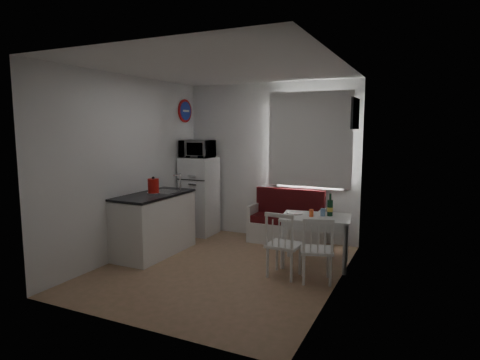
% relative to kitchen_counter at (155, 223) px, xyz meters
% --- Properties ---
extents(floor, '(3.00, 3.50, 0.02)m').
position_rel_kitchen_counter_xyz_m(floor, '(1.20, -0.16, -0.46)').
color(floor, '#8F714C').
rests_on(floor, ground).
extents(ceiling, '(3.00, 3.50, 0.02)m').
position_rel_kitchen_counter_xyz_m(ceiling, '(1.20, -0.16, 2.14)').
color(ceiling, white).
rests_on(ceiling, wall_back).
extents(wall_back, '(3.00, 0.02, 2.60)m').
position_rel_kitchen_counter_xyz_m(wall_back, '(1.20, 1.59, 0.84)').
color(wall_back, white).
rests_on(wall_back, floor).
extents(wall_front, '(3.00, 0.02, 2.60)m').
position_rel_kitchen_counter_xyz_m(wall_front, '(1.20, -1.91, 0.84)').
color(wall_front, white).
rests_on(wall_front, floor).
extents(wall_left, '(0.02, 3.50, 2.60)m').
position_rel_kitchen_counter_xyz_m(wall_left, '(-0.30, -0.16, 0.84)').
color(wall_left, white).
rests_on(wall_left, floor).
extents(wall_right, '(0.02, 3.50, 2.60)m').
position_rel_kitchen_counter_xyz_m(wall_right, '(2.70, -0.16, 0.84)').
color(wall_right, white).
rests_on(wall_right, floor).
extents(window, '(1.22, 0.06, 1.47)m').
position_rel_kitchen_counter_xyz_m(window, '(1.90, 1.56, 1.17)').
color(window, white).
rests_on(window, wall_back).
extents(curtain, '(1.35, 0.02, 1.50)m').
position_rel_kitchen_counter_xyz_m(curtain, '(1.90, 1.49, 1.22)').
color(curtain, white).
rests_on(curtain, wall_back).
extents(kitchen_counter, '(0.62, 1.32, 1.16)m').
position_rel_kitchen_counter_xyz_m(kitchen_counter, '(0.00, 0.00, 0.00)').
color(kitchen_counter, white).
rests_on(kitchen_counter, floor).
extents(wall_sign, '(0.03, 0.40, 0.40)m').
position_rel_kitchen_counter_xyz_m(wall_sign, '(-0.27, 1.29, 1.69)').
color(wall_sign, '#1A32A1').
rests_on(wall_sign, wall_left).
extents(picture_frame, '(0.04, 0.52, 0.42)m').
position_rel_kitchen_counter_xyz_m(picture_frame, '(2.67, 0.94, 1.59)').
color(picture_frame, black).
rests_on(picture_frame, wall_right).
extents(bench, '(1.21, 0.47, 0.87)m').
position_rel_kitchen_counter_xyz_m(bench, '(1.60, 1.35, -0.17)').
color(bench, white).
rests_on(bench, floor).
extents(dining_table, '(0.99, 0.76, 0.68)m').
position_rel_kitchen_counter_xyz_m(dining_table, '(2.28, 0.51, 0.15)').
color(dining_table, white).
rests_on(dining_table, floor).
extents(chair_left, '(0.41, 0.40, 0.45)m').
position_rel_kitchen_counter_xyz_m(chair_left, '(2.03, -0.15, 0.06)').
color(chair_left, white).
rests_on(chair_left, floor).
extents(chair_right, '(0.47, 0.47, 0.43)m').
position_rel_kitchen_counter_xyz_m(chair_right, '(2.45, -0.15, 0.05)').
color(chair_right, white).
rests_on(chair_right, floor).
extents(fridge, '(0.54, 0.54, 1.35)m').
position_rel_kitchen_counter_xyz_m(fridge, '(0.02, 1.24, 0.22)').
color(fridge, white).
rests_on(fridge, floor).
extents(microwave, '(0.54, 0.37, 0.30)m').
position_rel_kitchen_counter_xyz_m(microwave, '(0.02, 1.19, 1.04)').
color(microwave, white).
rests_on(microwave, fridge).
extents(kettle, '(0.19, 0.19, 0.25)m').
position_rel_kitchen_counter_xyz_m(kettle, '(0.05, -0.07, 0.57)').
color(kettle, red).
rests_on(kettle, kitchen_counter).
extents(wine_bottle, '(0.08, 0.08, 0.31)m').
position_rel_kitchen_counter_xyz_m(wine_bottle, '(2.45, 0.61, 0.38)').
color(wine_bottle, '#133D22').
rests_on(wine_bottle, dining_table).
extents(drinking_glass_orange, '(0.06, 0.06, 0.10)m').
position_rel_kitchen_counter_xyz_m(drinking_glass_orange, '(2.23, 0.46, 0.27)').
color(drinking_glass_orange, '#FD612A').
rests_on(drinking_glass_orange, dining_table).
extents(drinking_glass_blue, '(0.06, 0.06, 0.10)m').
position_rel_kitchen_counter_xyz_m(drinking_glass_blue, '(2.36, 0.56, 0.27)').
color(drinking_glass_blue, '#7BA3D1').
rests_on(drinking_glass_blue, dining_table).
extents(plate, '(0.22, 0.22, 0.02)m').
position_rel_kitchen_counter_xyz_m(plate, '(1.98, 0.53, 0.23)').
color(plate, white).
rests_on(plate, dining_table).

